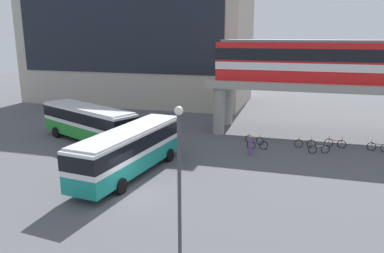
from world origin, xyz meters
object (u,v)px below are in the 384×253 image
object	(u,v)px
bicycle_silver	(319,149)
bus_main	(130,147)
bicycle_black	(378,147)
pedestrian_waiting_near_stop	(250,146)
bus_secondary	(88,120)
bicycle_brown	(305,144)
bicycle_red	(335,143)
bicycle_blue	(257,145)
bicycle_orange	(254,140)
station_building	(139,40)
train	(333,61)

from	to	relation	value
bicycle_silver	bus_main	bearing A→B (deg)	-145.62
bicycle_black	pedestrian_waiting_near_stop	size ratio (longest dim) A/B	1.05
bus_secondary	bicycle_brown	distance (m)	19.18
bicycle_black	bicycle_brown	xyz separation A→B (m)	(-5.86, -0.59, 0.00)
bicycle_red	bicycle_brown	world-z (taller)	same
bicycle_blue	bicycle_orange	world-z (taller)	same
bus_secondary	pedestrian_waiting_near_stop	size ratio (longest dim) A/B	6.62
bicycle_red	bicycle_silver	size ratio (longest dim) A/B	1.03
station_building	bicycle_red	size ratio (longest dim) A/B	17.38
bus_secondary	bicycle_black	xyz separation A→B (m)	(24.63, 4.16, -1.63)
bicycle_red	pedestrian_waiting_near_stop	size ratio (longest dim) A/B	1.05
train	bus_main	distance (m)	20.62
station_building	bus_secondary	bearing A→B (deg)	-78.15
bicycle_brown	bus_main	bearing A→B (deg)	-139.14
bus_secondary	bicycle_blue	distance (m)	15.12
pedestrian_waiting_near_stop	bicycle_blue	bearing A→B (deg)	78.58
train	bicycle_silver	xyz separation A→B (m)	(-0.90, -5.93, -6.74)
bus_main	bicycle_silver	size ratio (longest dim) A/B	6.60
bus_main	station_building	bearing A→B (deg)	112.60
bicycle_blue	bicycle_orange	xyz separation A→B (m)	(-0.46, 1.54, 0.00)
bus_main	bicycle_blue	xyz separation A→B (m)	(7.74, 8.43, -1.63)
train	bicycle_blue	size ratio (longest dim) A/B	12.15
train	bicycle_orange	xyz separation A→B (m)	(-6.33, -4.65, -6.74)
bicycle_blue	bicycle_silver	bearing A→B (deg)	3.02
bus_main	bicycle_orange	size ratio (longest dim) A/B	6.58
bicycle_brown	bicycle_blue	xyz separation A→B (m)	(-3.86, -1.60, 0.00)
bicycle_black	bicycle_silver	bearing A→B (deg)	-157.92
bicycle_blue	train	bearing A→B (deg)	46.51
bicycle_black	pedestrian_waiting_near_stop	world-z (taller)	pedestrian_waiting_near_stop
bicycle_red	bicycle_blue	world-z (taller)	same
station_building	bicycle_silver	world-z (taller)	station_building
station_building	train	world-z (taller)	station_building
bicycle_blue	bicycle_orange	distance (m)	1.60
bicycle_brown	bicycle_orange	xyz separation A→B (m)	(-4.32, -0.06, 0.00)
station_building	bicycle_blue	xyz separation A→B (m)	(19.47, -19.75, -8.26)
bus_secondary	bicycle_blue	bearing A→B (deg)	7.53
bus_main	bicycle_blue	distance (m)	11.56
bus_secondary	bicycle_blue	xyz separation A→B (m)	(14.91, 1.97, -1.63)
bicycle_brown	bicycle_blue	bearing A→B (deg)	-157.51
bicycle_silver	station_building	bearing A→B (deg)	141.44
bicycle_orange	bicycle_black	bearing A→B (deg)	3.65
bicycle_blue	bus_secondary	bearing A→B (deg)	-172.47
bicycle_red	bicycle_orange	bearing A→B (deg)	-172.53
bicycle_brown	bicycle_orange	bearing A→B (deg)	-179.18
bicycle_brown	bus_secondary	bearing A→B (deg)	-169.23
bicycle_brown	bicycle_black	bearing A→B (deg)	5.73
bicycle_black	bicycle_orange	size ratio (longest dim) A/B	1.02
train	bicycle_blue	world-z (taller)	train
bicycle_silver	bicycle_brown	world-z (taller)	same
bicycle_red	bicycle_blue	size ratio (longest dim) A/B	1.00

